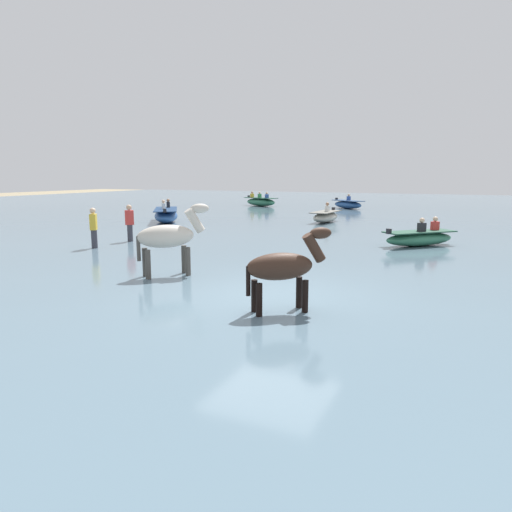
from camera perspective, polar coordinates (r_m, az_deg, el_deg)
ground_plane at (r=9.92m, az=1.97°, el=-6.20°), size 120.00×120.00×0.00m
water_surface at (r=19.33m, az=13.56°, el=1.82°), size 90.00×90.00×0.25m
horse_lead_dark_bay at (r=8.53m, az=3.36°, el=-1.54°), size 1.42×1.31×1.79m
horse_trailing_pinto at (r=11.77m, az=-10.51°, el=2.15°), size 1.45×1.62×2.02m
boat_far_inshore at (r=37.55m, az=0.57°, el=6.61°), size 3.16×2.15×1.14m
boat_near_port at (r=25.04m, az=8.44°, el=4.74°), size 1.11×2.62×1.05m
boat_distant_east at (r=25.37m, az=-10.86°, el=4.87°), size 3.13×3.85×1.17m
boat_distant_west at (r=35.45m, az=11.07°, el=6.17°), size 2.82×2.44×1.07m
boat_far_offshore at (r=17.56m, az=19.22°, el=2.07°), size 2.53×2.56×1.00m
person_spectator_far at (r=18.25m, az=-15.07°, el=3.64°), size 0.37×0.36×1.63m
person_onlooker_right at (r=16.93m, az=-19.08°, el=2.97°), size 0.34×0.38×1.63m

